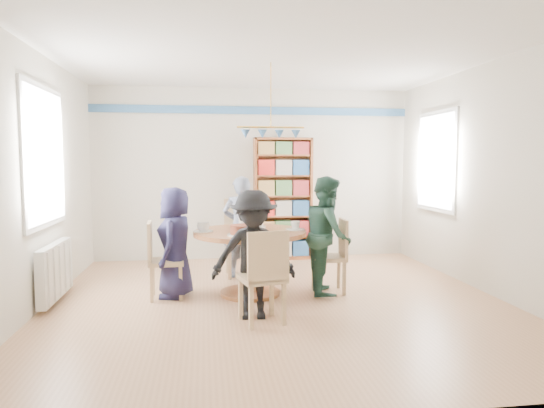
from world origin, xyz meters
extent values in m
plane|color=tan|center=(0.00, 0.00, 0.00)|extent=(5.00, 5.00, 0.00)
plane|color=white|center=(0.00, 0.00, 2.70)|extent=(5.00, 5.00, 0.00)
plane|color=beige|center=(0.00, 2.50, 1.35)|extent=(5.00, 0.00, 5.00)
plane|color=beige|center=(0.00, -2.50, 1.35)|extent=(5.00, 0.00, 5.00)
plane|color=beige|center=(-2.50, 0.00, 1.35)|extent=(0.00, 5.00, 5.00)
plane|color=beige|center=(2.50, 0.00, 1.35)|extent=(0.00, 5.00, 5.00)
cube|color=#315C89|center=(0.00, 2.48, 2.35)|extent=(5.00, 0.02, 0.12)
cube|color=white|center=(-2.48, 0.30, 1.60)|extent=(0.03, 1.32, 1.52)
cube|color=white|center=(-2.46, 0.30, 1.60)|extent=(0.01, 1.20, 1.40)
cube|color=white|center=(2.48, 1.30, 1.55)|extent=(0.03, 1.12, 1.42)
cube|color=white|center=(2.46, 1.30, 1.55)|extent=(0.01, 1.00, 1.30)
cylinder|color=gold|center=(0.00, 0.50, 2.33)|extent=(0.01, 0.01, 0.75)
cylinder|color=gold|center=(0.00, 0.50, 1.95)|extent=(0.80, 0.02, 0.02)
cone|color=#3A6AA5|center=(-0.30, 0.50, 1.87)|extent=(0.11, 0.11, 0.10)
cone|color=#3A6AA5|center=(-0.10, 0.50, 1.87)|extent=(0.11, 0.11, 0.10)
cone|color=#3A6AA5|center=(0.10, 0.50, 1.87)|extent=(0.11, 0.11, 0.10)
cone|color=#3A6AA5|center=(0.30, 0.50, 1.87)|extent=(0.11, 0.11, 0.10)
cube|color=silver|center=(-2.42, 0.30, 0.35)|extent=(0.10, 1.00, 0.60)
cube|color=silver|center=(-2.36, -0.10, 0.35)|extent=(0.02, 0.06, 0.56)
cube|color=silver|center=(-2.36, 0.10, 0.35)|extent=(0.02, 0.06, 0.56)
cube|color=silver|center=(-2.36, 0.30, 0.35)|extent=(0.02, 0.06, 0.56)
cube|color=silver|center=(-2.36, 0.50, 0.35)|extent=(0.02, 0.06, 0.56)
cube|color=silver|center=(-2.36, 0.70, 0.35)|extent=(0.02, 0.06, 0.56)
cylinder|color=brown|center=(-0.27, 0.32, 0.72)|extent=(1.30, 1.30, 0.05)
cylinder|color=brown|center=(-0.27, 0.32, 0.35)|extent=(0.16, 0.16, 0.70)
cylinder|color=brown|center=(-0.27, 0.32, 0.02)|extent=(0.70, 0.70, 0.04)
cube|color=tan|center=(-1.22, 0.32, 0.41)|extent=(0.41, 0.41, 0.05)
cube|color=tan|center=(-1.40, 0.31, 0.64)|extent=(0.06, 0.39, 0.46)
cube|color=tan|center=(-1.06, 0.17, 0.20)|extent=(0.04, 0.04, 0.40)
cube|color=tan|center=(-1.08, 0.48, 0.20)|extent=(0.04, 0.04, 0.40)
cube|color=tan|center=(-1.37, 0.15, 0.20)|extent=(0.04, 0.04, 0.40)
cube|color=tan|center=(-1.39, 0.46, 0.20)|extent=(0.04, 0.04, 0.40)
cube|color=tan|center=(0.66, 0.31, 0.41)|extent=(0.41, 0.41, 0.05)
cube|color=tan|center=(0.84, 0.29, 0.64)|extent=(0.06, 0.39, 0.46)
cube|color=tan|center=(0.52, 0.47, 0.20)|extent=(0.04, 0.04, 0.39)
cube|color=tan|center=(0.50, 0.16, 0.20)|extent=(0.04, 0.04, 0.39)
cube|color=tan|center=(0.83, 0.45, 0.20)|extent=(0.04, 0.04, 0.39)
cube|color=tan|center=(0.81, 0.14, 0.20)|extent=(0.04, 0.04, 0.39)
cube|color=tan|center=(-0.28, 1.26, 0.49)|extent=(0.47, 0.47, 0.05)
cube|color=tan|center=(-0.29, 1.47, 0.77)|extent=(0.46, 0.05, 0.55)
cube|color=tan|center=(-0.47, 1.07, 0.24)|extent=(0.04, 0.04, 0.47)
cube|color=tan|center=(-0.10, 1.08, 0.24)|extent=(0.04, 0.04, 0.47)
cube|color=tan|center=(-0.47, 1.44, 0.24)|extent=(0.04, 0.04, 0.47)
cube|color=tan|center=(-0.10, 1.45, 0.24)|extent=(0.04, 0.04, 0.47)
cube|color=tan|center=(-0.25, -0.67, 0.43)|extent=(0.48, 0.48, 0.05)
cube|color=tan|center=(-0.21, -0.85, 0.67)|extent=(0.40, 0.13, 0.48)
cube|color=tan|center=(-0.13, -0.48, 0.21)|extent=(0.05, 0.05, 0.41)
cube|color=tan|center=(-0.44, -0.55, 0.21)|extent=(0.05, 0.05, 0.41)
cube|color=tan|center=(-0.05, -0.79, 0.21)|extent=(0.05, 0.05, 0.41)
cube|color=tan|center=(-0.37, -0.87, 0.21)|extent=(0.05, 0.05, 0.41)
imported|color=#191734|center=(-1.12, 0.35, 0.63)|extent=(0.52, 0.68, 1.26)
imported|color=#1C382C|center=(0.64, 0.28, 0.69)|extent=(0.61, 0.74, 1.38)
imported|color=gray|center=(-0.30, 1.19, 0.68)|extent=(0.53, 0.39, 1.36)
imported|color=black|center=(-0.32, -0.53, 0.63)|extent=(0.84, 0.51, 1.27)
cube|color=brown|center=(0.01, 2.34, 0.96)|extent=(0.04, 0.27, 1.92)
cube|color=brown|center=(0.88, 2.34, 0.96)|extent=(0.04, 0.27, 1.92)
cube|color=brown|center=(0.45, 2.34, 1.90)|extent=(0.91, 0.27, 0.04)
cube|color=brown|center=(0.45, 2.34, 0.03)|extent=(0.91, 0.27, 0.05)
cube|color=brown|center=(0.45, 2.47, 0.96)|extent=(0.91, 0.02, 1.92)
cube|color=brown|center=(0.45, 2.34, 0.37)|extent=(0.86, 0.26, 0.02)
cube|color=brown|center=(0.45, 2.34, 0.69)|extent=(0.86, 0.26, 0.02)
cube|color=brown|center=(0.45, 2.34, 1.01)|extent=(0.86, 0.26, 0.02)
cube|color=brown|center=(0.45, 2.34, 1.32)|extent=(0.86, 0.26, 0.02)
cube|color=brown|center=(0.45, 2.34, 1.64)|extent=(0.86, 0.26, 0.02)
cube|color=#B3221B|center=(0.17, 2.32, 0.17)|extent=(0.25, 0.20, 0.24)
cube|color=beige|center=(0.45, 2.32, 0.17)|extent=(0.25, 0.20, 0.24)
cube|color=navy|center=(0.72, 2.32, 0.17)|extent=(0.25, 0.20, 0.24)
cube|color=#AF8146|center=(0.17, 2.32, 0.50)|extent=(0.25, 0.20, 0.24)
cube|color=#497340|center=(0.45, 2.32, 0.50)|extent=(0.25, 0.20, 0.24)
cube|color=maroon|center=(0.72, 2.32, 0.50)|extent=(0.25, 0.20, 0.24)
cube|color=#B3221B|center=(0.17, 2.32, 0.82)|extent=(0.25, 0.20, 0.24)
cube|color=beige|center=(0.45, 2.32, 0.82)|extent=(0.25, 0.20, 0.24)
cube|color=navy|center=(0.72, 2.32, 0.82)|extent=(0.25, 0.20, 0.24)
cube|color=#AF8146|center=(0.17, 2.32, 1.14)|extent=(0.25, 0.20, 0.24)
cube|color=#497340|center=(0.45, 2.32, 1.14)|extent=(0.25, 0.20, 0.24)
cube|color=maroon|center=(0.72, 2.32, 1.14)|extent=(0.25, 0.20, 0.24)
cube|color=#B3221B|center=(0.17, 2.32, 1.46)|extent=(0.25, 0.20, 0.24)
cube|color=beige|center=(0.45, 2.32, 1.46)|extent=(0.25, 0.20, 0.24)
cube|color=navy|center=(0.72, 2.32, 1.46)|extent=(0.25, 0.20, 0.24)
cube|color=#AF8146|center=(0.17, 2.32, 1.76)|extent=(0.25, 0.20, 0.20)
cube|color=#497340|center=(0.45, 2.32, 1.76)|extent=(0.25, 0.20, 0.20)
cube|color=maroon|center=(0.72, 2.32, 1.76)|extent=(0.25, 0.20, 0.20)
cylinder|color=white|center=(-0.32, 0.41, 0.88)|extent=(0.13, 0.13, 0.27)
sphere|color=white|center=(-0.32, 0.41, 1.02)|extent=(0.10, 0.10, 0.10)
cylinder|color=silver|center=(-0.14, 0.45, 0.91)|extent=(0.08, 0.08, 0.31)
cylinder|color=#3A6AA5|center=(-0.14, 0.45, 1.07)|extent=(0.03, 0.03, 0.03)
cylinder|color=white|center=(-0.21, 0.63, 0.76)|extent=(0.33, 0.33, 0.01)
cylinder|color=brown|center=(-0.21, 0.63, 0.81)|extent=(0.27, 0.27, 0.10)
cylinder|color=white|center=(-0.38, -0.02, 0.76)|extent=(0.33, 0.33, 0.01)
cylinder|color=brown|center=(-0.38, -0.02, 0.81)|extent=(0.27, 0.27, 0.10)
cylinder|color=white|center=(-0.80, 0.32, 0.76)|extent=(0.22, 0.22, 0.01)
imported|color=white|center=(-0.80, 0.32, 0.80)|extent=(0.14, 0.14, 0.11)
cylinder|color=white|center=(0.26, 0.32, 0.76)|extent=(0.22, 0.22, 0.01)
imported|color=white|center=(0.26, 0.32, 0.80)|extent=(0.11, 0.11, 0.10)
cylinder|color=white|center=(-0.27, 0.85, 0.76)|extent=(0.22, 0.22, 0.01)
imported|color=white|center=(-0.27, 0.85, 0.80)|extent=(0.14, 0.14, 0.11)
cylinder|color=white|center=(-0.27, -0.22, 0.76)|extent=(0.22, 0.22, 0.01)
imported|color=white|center=(-0.27, -0.22, 0.80)|extent=(0.11, 0.11, 0.10)
camera|label=1|loc=(-0.79, -5.20, 1.55)|focal=32.00mm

